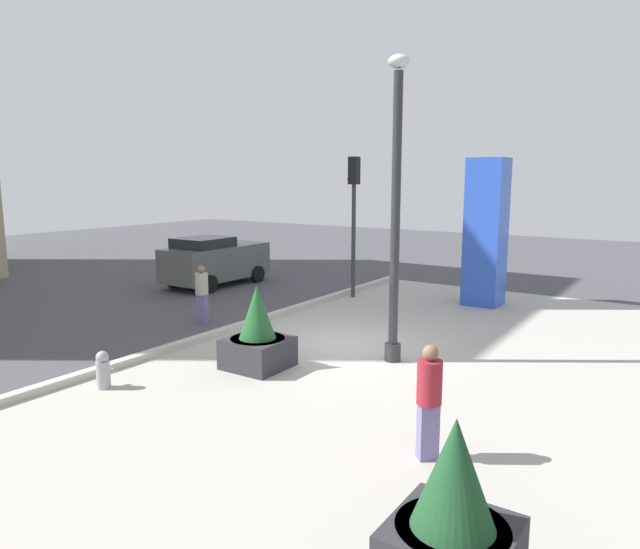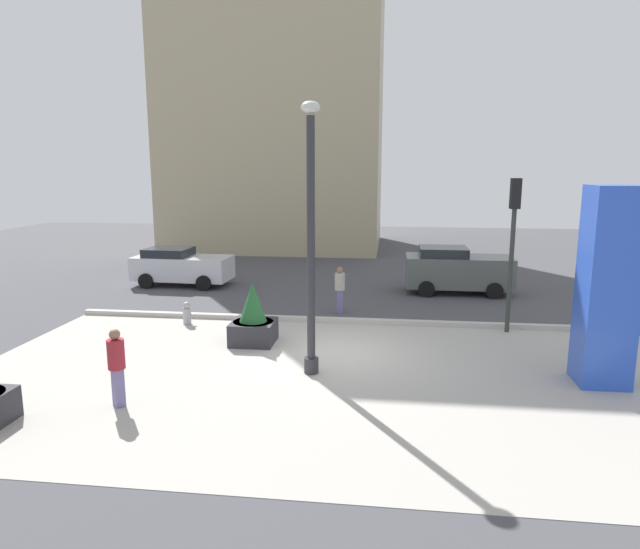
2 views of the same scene
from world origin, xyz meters
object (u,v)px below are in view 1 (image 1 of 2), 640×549
object	(u,v)px
lamp_post	(395,218)
art_pillar_blue	(486,233)
traffic_light_far_side	(354,204)
fire_hydrant	(103,370)
potted_plant_near_left	(258,336)
potted_plant_curbside	(453,520)
car_far_lane	(215,260)
pedestrian_crossing	(429,396)
pedestrian_by_curb	(202,291)

from	to	relation	value
lamp_post	art_pillar_blue	distance (m)	6.91
traffic_light_far_side	fire_hydrant	bearing A→B (deg)	-177.72
potted_plant_near_left	potted_plant_curbside	size ratio (longest dim) A/B	1.01
car_far_lane	pedestrian_crossing	bearing A→B (deg)	-124.34
potted_plant_curbside	pedestrian_by_curb	world-z (taller)	potted_plant_curbside
traffic_light_far_side	pedestrian_by_curb	distance (m)	6.08
potted_plant_curbside	fire_hydrant	size ratio (longest dim) A/B	2.38
traffic_light_far_side	car_far_lane	world-z (taller)	traffic_light_far_side
potted_plant_near_left	potted_plant_curbside	world-z (taller)	potted_plant_near_left
lamp_post	traffic_light_far_side	world-z (taller)	lamp_post
fire_hydrant	pedestrian_crossing	size ratio (longest dim) A/B	0.44
art_pillar_blue	potted_plant_near_left	bearing A→B (deg)	167.34
potted_plant_near_left	car_far_lane	world-z (taller)	car_far_lane
pedestrian_crossing	pedestrian_by_curb	bearing A→B (deg)	65.00
potted_plant_near_left	fire_hydrant	size ratio (longest dim) A/B	2.40
art_pillar_blue	potted_plant_curbside	distance (m)	13.67
art_pillar_blue	pedestrian_crossing	size ratio (longest dim) A/B	2.71
potted_plant_curbside	pedestrian_by_curb	distance (m)	11.61
lamp_post	pedestrian_crossing	size ratio (longest dim) A/B	3.80
lamp_post	pedestrian_by_curb	distance (m)	6.44
fire_hydrant	pedestrian_by_curb	bearing A→B (deg)	24.19
potted_plant_curbside	traffic_light_far_side	distance (m)	14.35
potted_plant_curbside	fire_hydrant	bearing A→B (deg)	78.67
potted_plant_near_left	fire_hydrant	world-z (taller)	potted_plant_near_left
lamp_post	potted_plant_curbside	size ratio (longest dim) A/B	3.65
fire_hydrant	car_far_lane	world-z (taller)	car_far_lane
lamp_post	potted_plant_near_left	size ratio (longest dim) A/B	3.62
traffic_light_far_side	pedestrian_crossing	distance (m)	11.72
art_pillar_blue	pedestrian_crossing	bearing A→B (deg)	-165.89
pedestrian_crossing	lamp_post	bearing A→B (deg)	32.95
fire_hydrant	pedestrian_by_curb	size ratio (longest dim) A/B	0.46
potted_plant_curbside	pedestrian_by_curb	xyz separation A→B (m)	(6.30, 9.74, 0.17)
art_pillar_blue	fire_hydrant	bearing A→B (deg)	162.30
art_pillar_blue	traffic_light_far_side	xyz separation A→B (m)	(-1.33, 4.07, 0.84)
potted_plant_curbside	fire_hydrant	world-z (taller)	potted_plant_curbside
traffic_light_far_side	potted_plant_near_left	bearing A→B (deg)	-164.58
art_pillar_blue	pedestrian_crossing	distance (m)	11.07
art_pillar_blue	pedestrian_by_curb	bearing A→B (deg)	139.04
pedestrian_by_curb	art_pillar_blue	bearing A→B (deg)	-40.96
pedestrian_by_curb	pedestrian_crossing	world-z (taller)	pedestrian_crossing
lamp_post	art_pillar_blue	xyz separation A→B (m)	(6.85, 0.21, -0.85)
art_pillar_blue	fire_hydrant	world-z (taller)	art_pillar_blue
potted_plant_near_left	traffic_light_far_side	size ratio (longest dim) A/B	0.38
art_pillar_blue	potted_plant_near_left	xyz separation A→B (m)	(-8.86, 1.99, -1.62)
potted_plant_near_left	potted_plant_curbside	distance (m)	7.23
fire_hydrant	potted_plant_curbside	bearing A→B (deg)	-101.33
fire_hydrant	car_far_lane	xyz separation A→B (m)	(9.19, 5.91, 0.58)
potted_plant_curbside	car_far_lane	world-z (taller)	car_far_lane
art_pillar_blue	fire_hydrant	distance (m)	12.20
potted_plant_near_left	fire_hydrant	distance (m)	3.13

